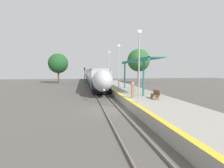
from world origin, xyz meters
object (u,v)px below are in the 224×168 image
Objects in this scene: train at (90,74)px; railway_signal at (85,75)px; lamppost_near at (139,62)px; lamppost_far at (109,67)px; person_waiting at (133,90)px; lamppost_mid at (119,65)px; platform_bench at (155,94)px.

train is 22.10m from railway_signal.
lamppost_far is at bearing 90.00° from lamppost_near.
person_waiting is at bearing 83.98° from lamppost_near.
lamppost_far is at bearing -60.09° from railway_signal.
lamppost_far is (0.00, 8.49, 0.00)m from lamppost_mid.
platform_bench is at bearing -73.60° from railway_signal.
person_waiting is at bearing -86.83° from train.
platform_bench is at bearing -84.29° from train.
lamppost_mid is at bearing 109.42° from platform_bench.
train is 53.09× the size of platform_bench.
lamppost_far is (4.33, -7.52, 1.71)m from railway_signal.
lamppost_mid is at bearing -74.88° from railway_signal.
lamppost_near is at bearing -87.38° from train.
lamppost_near reaches higher than railway_signal.
train is at bearing 93.17° from person_waiting.
lamppost_far is at bearing 91.18° from person_waiting.
train is 46.59m from lamppost_near.
railway_signal is 0.70× the size of lamppost_mid.
lamppost_mid is at bearing -86.80° from train.
lamppost_near is 8.49m from lamppost_mid.
lamppost_near and lamppost_far have the same top height.
train is 29.66m from lamppost_far.
train reaches higher than platform_bench.
lamppost_near reaches higher than train.
railway_signal reaches higher than person_waiting.
train is 49.44× the size of person_waiting.
lamppost_far is at bearing 90.00° from lamppost_mid.
lamppost_far is (-0.29, 14.21, 2.65)m from person_waiting.
lamppost_near reaches higher than person_waiting.
platform_bench is 7.66m from lamppost_mid.
lamppost_mid reaches higher than train.
train is 12.95× the size of lamppost_far.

